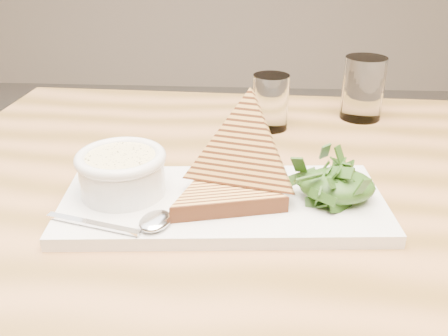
# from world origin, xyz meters

# --- Properties ---
(table_top) EXTENTS (1.26, 0.87, 0.04)m
(table_top) POSITION_xyz_m (0.21, 0.08, 0.73)
(table_top) COLOR #AE7745
(table_top) RESTS_ON ground
(table_leg_bl) EXTENTS (0.06, 0.06, 0.71)m
(table_leg_bl) POSITION_xyz_m (-0.35, 0.44, 0.35)
(table_leg_bl) COLOR #AE7745
(table_leg_bl) RESTS_ON ground
(platter) EXTENTS (0.43, 0.22, 0.02)m
(platter) POSITION_xyz_m (0.07, -0.00, 0.75)
(platter) COLOR white
(platter) RESTS_ON table_top
(soup_bowl) EXTENTS (0.11, 0.11, 0.04)m
(soup_bowl) POSITION_xyz_m (-0.06, 0.00, 0.79)
(soup_bowl) COLOR white
(soup_bowl) RESTS_ON platter
(soup) EXTENTS (0.09, 0.09, 0.01)m
(soup) POSITION_xyz_m (-0.06, 0.00, 0.81)
(soup) COLOR #FEEDA3
(soup) RESTS_ON soup_bowl
(bowl_rim) EXTENTS (0.12, 0.12, 0.01)m
(bowl_rim) POSITION_xyz_m (-0.06, 0.00, 0.81)
(bowl_rim) COLOR white
(bowl_rim) RESTS_ON soup_bowl
(sandwich_flat) EXTENTS (0.20, 0.20, 0.02)m
(sandwich_flat) POSITION_xyz_m (0.08, -0.01, 0.77)
(sandwich_flat) COLOR gold
(sandwich_flat) RESTS_ON platter
(sandwich_lean) EXTENTS (0.20, 0.20, 0.19)m
(sandwich_lean) POSITION_xyz_m (0.10, 0.02, 0.82)
(sandwich_lean) COLOR gold
(sandwich_lean) RESTS_ON sandwich_flat
(salad_base) EXTENTS (0.10, 0.08, 0.04)m
(salad_base) POSITION_xyz_m (0.22, 0.01, 0.78)
(salad_base) COLOR black
(salad_base) RESTS_ON platter
(arugula_pile) EXTENTS (0.11, 0.10, 0.05)m
(arugula_pile) POSITION_xyz_m (0.22, 0.01, 0.79)
(arugula_pile) COLOR #3E6223
(arugula_pile) RESTS_ON platter
(spoon_bowl) EXTENTS (0.05, 0.06, 0.01)m
(spoon_bowl) POSITION_xyz_m (-0.00, -0.07, 0.77)
(spoon_bowl) COLOR silver
(spoon_bowl) RESTS_ON platter
(spoon_handle) EXTENTS (0.12, 0.04, 0.00)m
(spoon_handle) POSITION_xyz_m (-0.07, -0.08, 0.77)
(spoon_handle) COLOR silver
(spoon_handle) RESTS_ON platter
(glass_near) EXTENTS (0.06, 0.06, 0.10)m
(glass_near) POSITION_xyz_m (0.14, 0.29, 0.80)
(glass_near) COLOR white
(glass_near) RESTS_ON table_top
(glass_far) EXTENTS (0.08, 0.08, 0.12)m
(glass_far) POSITION_xyz_m (0.31, 0.36, 0.80)
(glass_far) COLOR white
(glass_far) RESTS_ON table_top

